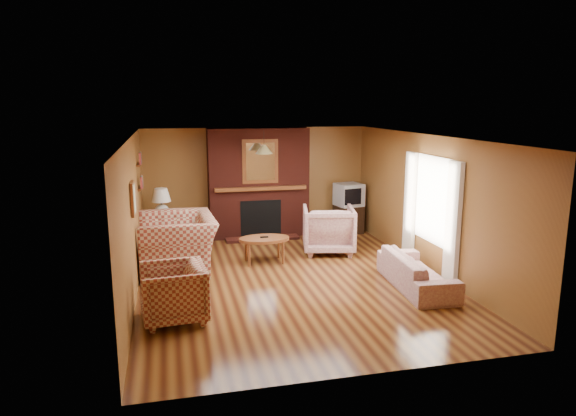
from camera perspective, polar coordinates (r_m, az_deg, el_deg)
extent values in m
plane|color=#3F1C0D|center=(8.81, 0.24, -7.86)|extent=(6.50, 6.50, 0.00)
plane|color=silver|center=(8.33, 0.25, 7.91)|extent=(6.50, 6.50, 0.00)
plane|color=brown|center=(11.62, -3.51, 3.00)|extent=(6.50, 0.00, 6.50)
plane|color=brown|center=(5.49, 8.27, -7.00)|extent=(6.50, 0.00, 6.50)
plane|color=brown|center=(8.28, -16.83, -1.01)|extent=(0.00, 6.50, 6.50)
plane|color=brown|center=(9.38, 15.26, 0.53)|extent=(0.00, 6.50, 6.50)
cube|color=#4B1710|center=(11.38, -3.30, 2.82)|extent=(2.20, 0.50, 2.40)
cube|color=black|center=(11.30, -3.05, -1.12)|extent=(0.90, 0.06, 0.80)
cube|color=#4B1710|center=(11.24, -2.87, -3.39)|extent=(1.60, 0.35, 0.06)
cube|color=brown|center=(11.13, -3.05, 2.20)|extent=(2.00, 0.18, 0.08)
cube|color=brown|center=(11.08, -3.11, 5.19)|extent=(0.78, 0.05, 0.95)
cube|color=white|center=(11.05, -3.08, 5.17)|extent=(0.62, 0.02, 0.80)
cube|color=beige|center=(8.58, 17.85, -1.67)|extent=(0.08, 0.35, 2.00)
cube|color=beige|center=(9.86, 13.39, 0.26)|extent=(0.08, 0.35, 2.00)
cube|color=white|center=(9.18, 15.77, 0.90)|extent=(0.03, 1.10, 1.50)
cube|color=brown|center=(10.12, -16.11, 2.13)|extent=(0.06, 0.55, 0.04)
cube|color=brown|center=(10.06, -16.25, 4.66)|extent=(0.06, 0.55, 0.04)
cube|color=brown|center=(7.92, -16.88, 1.01)|extent=(0.04, 0.40, 0.50)
cube|color=white|center=(7.92, -16.70, 1.02)|extent=(0.01, 0.32, 0.42)
cylinder|color=black|center=(10.58, -2.69, 7.72)|extent=(0.01, 0.01, 0.35)
cone|color=#B68349|center=(10.60, -2.68, 6.53)|extent=(0.36, 0.36, 0.18)
imported|color=maroon|center=(9.35, -12.26, -3.83)|extent=(1.40, 1.58, 0.98)
imported|color=maroon|center=(7.26, -12.64, -9.19)|extent=(0.93, 0.91, 0.79)
imported|color=beige|center=(8.60, 14.11, -6.83)|extent=(0.85, 1.88, 0.54)
imported|color=beige|center=(10.26, 4.52, -2.38)|extent=(1.19, 1.21, 0.93)
ellipsoid|color=brown|center=(9.57, -2.67, -3.46)|extent=(0.95, 0.59, 0.06)
cube|color=black|center=(9.56, -2.67, -3.24)|extent=(0.15, 0.05, 0.02)
cylinder|color=brown|center=(9.88, -1.04, -4.41)|extent=(0.05, 0.05, 0.42)
cylinder|color=brown|center=(9.77, -4.69, -4.64)|extent=(0.05, 0.05, 0.42)
cylinder|color=brown|center=(9.52, -0.56, -5.03)|extent=(0.05, 0.05, 0.42)
cylinder|color=brown|center=(9.41, -4.34, -5.27)|extent=(0.05, 0.05, 0.42)
cube|color=brown|center=(10.85, -13.72, -2.77)|extent=(0.48, 0.48, 0.61)
sphere|color=silver|center=(10.75, -13.84, -0.41)|extent=(0.31, 0.31, 0.31)
cylinder|color=black|center=(10.72, -13.88, 0.50)|extent=(0.03, 0.03, 0.10)
cone|color=white|center=(10.69, -13.93, 1.42)|extent=(0.39, 0.39, 0.27)
cube|color=black|center=(11.88, 6.71, -1.21)|extent=(0.60, 0.55, 0.63)
cube|color=#ABAEB2|center=(11.77, 6.77, 1.49)|extent=(0.64, 0.63, 0.51)
cube|color=black|center=(11.52, 7.23, 1.25)|extent=(0.42, 0.11, 0.36)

